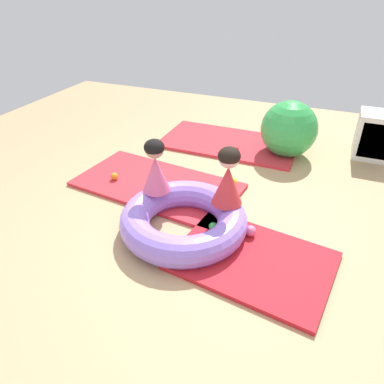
# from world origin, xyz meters

# --- Properties ---
(ground_plane) EXTENTS (8.00, 8.00, 0.00)m
(ground_plane) POSITION_xyz_m (0.00, 0.00, 0.00)
(ground_plane) COLOR tan
(gym_mat_far_right) EXTENTS (1.86, 1.13, 0.04)m
(gym_mat_far_right) POSITION_xyz_m (-0.62, 0.66, 0.02)
(gym_mat_far_right) COLOR red
(gym_mat_far_right) RESTS_ON ground
(gym_mat_near_right) EXTENTS (1.80, 0.98, 0.04)m
(gym_mat_near_right) POSITION_xyz_m (-0.22, 2.02, 0.02)
(gym_mat_near_right) COLOR red
(gym_mat_near_right) RESTS_ON ground
(gym_mat_far_left) EXTENTS (1.35, 1.07, 0.04)m
(gym_mat_far_left) POSITION_xyz_m (0.64, -0.13, 0.02)
(gym_mat_far_left) COLOR red
(gym_mat_far_left) RESTS_ON ground
(inflatable_cushion) EXTENTS (1.14, 1.14, 0.27)m
(inflatable_cushion) POSITION_xyz_m (-0.04, 0.03, 0.13)
(inflatable_cushion) COLOR #9975EA
(inflatable_cushion) RESTS_ON ground
(child_in_red) EXTENTS (0.33, 0.33, 0.53)m
(child_in_red) POSITION_xyz_m (0.28, 0.26, 0.52)
(child_in_red) COLOR red
(child_in_red) RESTS_ON inflatable_cushion
(child_in_pink) EXTENTS (0.36, 0.36, 0.51)m
(child_in_pink) POSITION_xyz_m (-0.39, 0.21, 0.51)
(child_in_pink) COLOR #E5608E
(child_in_pink) RESTS_ON inflatable_cushion
(play_ball_pink) EXTENTS (0.10, 0.10, 0.10)m
(play_ball_pink) POSITION_xyz_m (0.54, 0.16, 0.09)
(play_ball_pink) COLOR pink
(play_ball_pink) RESTS_ON gym_mat_far_left
(play_ball_orange) EXTENTS (0.08, 0.08, 0.08)m
(play_ball_orange) POSITION_xyz_m (-1.10, 0.56, 0.08)
(play_ball_orange) COLOR orange
(play_ball_orange) RESTS_ON gym_mat_far_right
(play_ball_yellow) EXTENTS (0.09, 0.09, 0.09)m
(play_ball_yellow) POSITION_xyz_m (0.15, 0.93, 0.09)
(play_ball_yellow) COLOR yellow
(play_ball_yellow) RESTS_ON gym_mat_far_right
(play_ball_red) EXTENTS (0.09, 0.09, 0.09)m
(play_ball_red) POSITION_xyz_m (-0.05, 1.73, 0.08)
(play_ball_red) COLOR red
(play_ball_red) RESTS_ON gym_mat_near_right
(play_ball_blue) EXTENTS (0.09, 0.09, 0.09)m
(play_ball_blue) POSITION_xyz_m (-0.52, 0.57, 0.08)
(play_ball_blue) COLOR blue
(play_ball_blue) RESTS_ON gym_mat_far_right
(play_ball_green) EXTENTS (0.08, 0.08, 0.08)m
(play_ball_green) POSITION_xyz_m (0.22, 0.10, 0.08)
(play_ball_green) COLOR green
(play_ball_green) RESTS_ON gym_mat_far_left
(exercise_ball_large) EXTENTS (0.70, 0.70, 0.70)m
(exercise_ball_large) POSITION_xyz_m (0.54, 1.99, 0.35)
(exercise_ball_large) COLOR green
(exercise_ball_large) RESTS_ON ground
(storage_cube) EXTENTS (0.44, 0.44, 0.56)m
(storage_cube) POSITION_xyz_m (1.55, 2.34, 0.28)
(storage_cube) COLOR silver
(storage_cube) RESTS_ON ground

